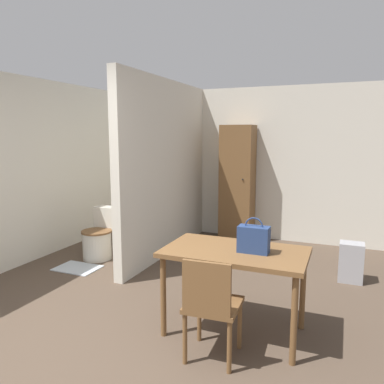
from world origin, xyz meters
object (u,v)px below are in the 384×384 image
(dining_table, at_px, (235,259))
(wooden_chair, at_px, (211,304))
(wooden_cabinet, at_px, (237,183))
(space_heater, at_px, (351,262))
(handbag, at_px, (254,239))
(toilet, at_px, (100,238))

(dining_table, relative_size, wooden_chair, 1.45)
(dining_table, xyz_separation_m, wooden_cabinet, (-0.80, 2.91, 0.27))
(wooden_chair, relative_size, wooden_cabinet, 0.44)
(space_heater, bearing_deg, wooden_cabinet, 144.55)
(handbag, xyz_separation_m, wooden_cabinet, (-0.96, 2.92, 0.07))
(dining_table, xyz_separation_m, handbag, (0.16, -0.01, 0.20))
(toilet, height_order, handbag, handbag)
(dining_table, height_order, wooden_chair, wooden_chair)
(dining_table, bearing_deg, space_heater, 59.93)
(wooden_chair, distance_m, space_heater, 2.37)
(toilet, bearing_deg, space_heater, 7.15)
(toilet, distance_m, wooden_cabinet, 2.36)
(handbag, height_order, wooden_cabinet, wooden_cabinet)
(toilet, xyz_separation_m, handbag, (2.50, -1.25, 0.59))
(handbag, distance_m, wooden_cabinet, 3.07)
(dining_table, relative_size, handbag, 4.04)
(wooden_chair, xyz_separation_m, space_heater, (1.00, 2.13, -0.23))
(dining_table, bearing_deg, wooden_cabinet, 105.38)
(wooden_chair, distance_m, toilet, 2.87)
(wooden_cabinet, height_order, space_heater, wooden_cabinet)
(toilet, bearing_deg, handbag, -26.59)
(wooden_chair, xyz_separation_m, handbag, (0.21, 0.47, 0.41))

